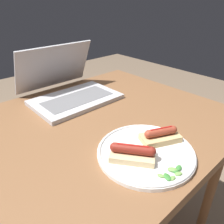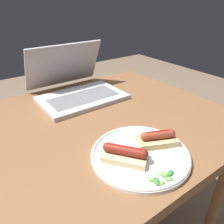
# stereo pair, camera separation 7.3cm
# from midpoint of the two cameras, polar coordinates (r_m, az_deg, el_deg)

# --- Properties ---
(desk) EXTENTS (1.03, 0.80, 0.75)m
(desk) POSITION_cam_midpoint_polar(r_m,az_deg,el_deg) (0.82, -7.76, -7.37)
(desk) COLOR brown
(desk) RESTS_ON ground_plane
(laptop) EXTENTS (0.36, 0.33, 0.22)m
(laptop) POSITION_cam_midpoint_polar(r_m,az_deg,el_deg) (0.98, -13.16, 5.71)
(laptop) COLOR #B7B7BC
(laptop) RESTS_ON desk
(plate) EXTENTS (0.28, 0.28, 0.02)m
(plate) POSITION_cam_midpoint_polar(r_m,az_deg,el_deg) (0.64, 5.53, -10.43)
(plate) COLOR white
(plate) RESTS_ON desk
(sausage_toast_left) EXTENTS (0.12, 0.13, 0.05)m
(sausage_toast_left) POSITION_cam_midpoint_polar(r_m,az_deg,el_deg) (0.60, 1.83, -10.76)
(sausage_toast_left) COLOR #D6B784
(sausage_toast_left) RESTS_ON plate
(sausage_toast_middle) EXTENTS (0.13, 0.10, 0.05)m
(sausage_toast_middle) POSITION_cam_midpoint_polar(r_m,az_deg,el_deg) (0.67, 9.51, -6.23)
(sausage_toast_middle) COLOR tan
(sausage_toast_middle) RESTS_ON plate
(salad_pile) EXTENTS (0.08, 0.05, 0.01)m
(salad_pile) POSITION_cam_midpoint_polar(r_m,az_deg,el_deg) (0.57, 11.90, -15.38)
(salad_pile) COLOR #387A33
(salad_pile) RESTS_ON plate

